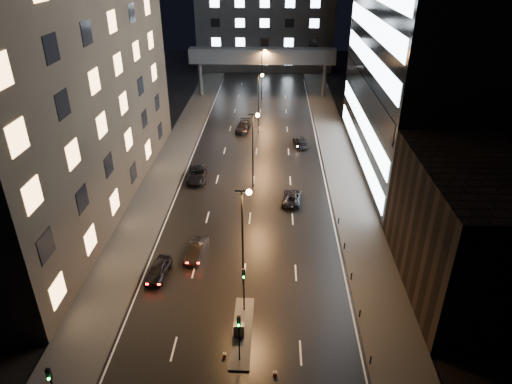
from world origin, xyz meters
TOP-DOWN VIEW (x-y plane):
  - ground at (0.00, 40.00)m, footprint 160.00×160.00m
  - sidewalk_left at (-12.50, 35.00)m, footprint 5.00×110.00m
  - sidewalk_right at (12.50, 35.00)m, footprint 5.00×110.00m
  - building_left at (-22.50, 24.00)m, footprint 15.00×48.00m
  - building_right_low at (20.00, 9.00)m, footprint 10.00×18.00m
  - building_far at (0.00, 98.00)m, footprint 34.00×14.00m
  - skybridge at (0.00, 70.00)m, footprint 30.00×3.00m
  - median_island at (0.30, 2.00)m, footprint 1.60×8.00m
  - traffic_signal_near at (0.30, 4.49)m, footprint 0.28×0.34m
  - traffic_signal_far at (0.30, -1.01)m, footprint 0.28×0.34m
  - bollard_row at (10.20, 6.50)m, footprint 0.12×25.12m
  - streetlight_near at (0.16, 8.00)m, footprint 1.45×0.50m
  - streetlight_mid_a at (0.16, 28.00)m, footprint 1.45×0.50m
  - streetlight_mid_b at (0.16, 48.00)m, footprint 1.45×0.50m
  - streetlight_far at (0.16, 68.00)m, footprint 1.45×0.50m
  - car_away_a at (-8.24, 8.97)m, footprint 2.22×4.46m
  - car_away_b at (-5.11, 12.30)m, footprint 2.11×4.53m
  - car_away_c at (-7.73, 29.79)m, footprint 2.92×5.65m
  - car_away_d at (-2.66, 48.93)m, footprint 2.73×5.49m
  - car_toward_a at (5.02, 24.12)m, footprint 2.67×4.88m
  - car_toward_b at (6.95, 42.60)m, footprint 2.50×4.91m
  - utility_cabinet at (0.07, 1.51)m, footprint 0.86×0.58m
  - cone_a at (-0.90, -0.63)m, footprint 0.45×0.45m
  - cone_b at (3.00, -2.22)m, footprint 0.42×0.42m

SIDE VIEW (x-z plane):
  - ground at x=0.00m, z-range 0.00..0.00m
  - sidewalk_left at x=-12.50m, z-range 0.00..0.15m
  - sidewalk_right at x=12.50m, z-range 0.00..0.15m
  - median_island at x=0.30m, z-range 0.00..0.15m
  - cone_b at x=3.00m, z-range 0.00..0.53m
  - cone_a at x=-0.90m, z-range 0.00..0.56m
  - bollard_row at x=10.20m, z-range 0.00..0.90m
  - car_toward_a at x=5.02m, z-range 0.00..1.30m
  - car_toward_b at x=6.95m, z-range 0.00..1.37m
  - car_away_b at x=-5.11m, z-range 0.00..1.44m
  - car_away_a at x=-8.24m, z-range 0.00..1.46m
  - utility_cabinet at x=0.07m, z-range 0.15..1.32m
  - car_away_c at x=-7.73m, z-range 0.00..1.52m
  - car_away_d at x=-2.66m, z-range 0.00..1.53m
  - traffic_signal_near at x=0.30m, z-range 0.89..5.29m
  - traffic_signal_far at x=0.30m, z-range 0.89..5.29m
  - building_right_low at x=20.00m, z-range 0.00..12.00m
  - streetlight_near at x=0.16m, z-range 1.42..11.57m
  - streetlight_mid_a at x=0.16m, z-range 1.42..11.57m
  - streetlight_mid_b at x=0.16m, z-range 1.42..11.57m
  - streetlight_far at x=0.16m, z-range 1.42..11.57m
  - skybridge at x=0.00m, z-range 3.34..13.34m
  - building_far at x=0.00m, z-range 0.00..25.00m
  - building_left at x=-22.50m, z-range 0.00..40.00m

